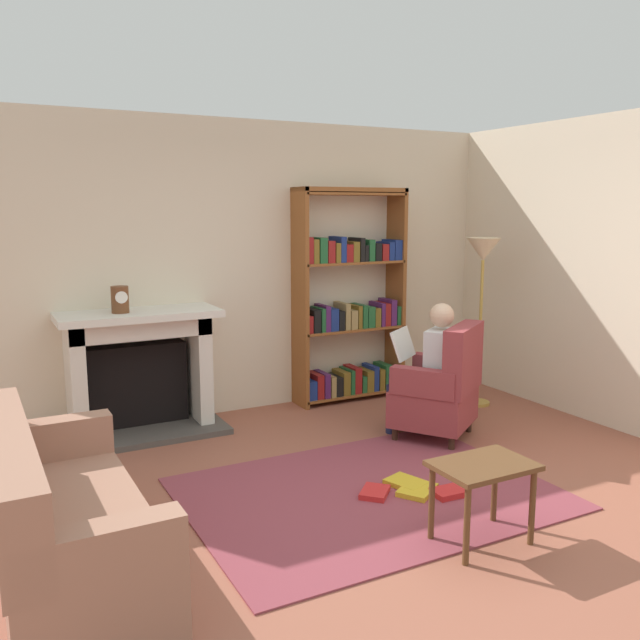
# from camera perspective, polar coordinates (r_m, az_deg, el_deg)

# --- Properties ---
(ground) EXTENTS (14.00, 14.00, 0.00)m
(ground) POSITION_cam_1_polar(r_m,az_deg,el_deg) (4.41, 6.39, -16.06)
(ground) COLOR #985541
(back_wall) EXTENTS (5.60, 0.10, 2.70)m
(back_wall) POSITION_cam_1_polar(r_m,az_deg,el_deg) (6.27, -6.60, 4.46)
(back_wall) COLOR beige
(back_wall) RESTS_ON ground
(side_wall_right) EXTENTS (0.10, 5.20, 2.70)m
(side_wall_right) POSITION_cam_1_polar(r_m,az_deg,el_deg) (6.70, 19.51, 4.30)
(side_wall_right) COLOR beige
(side_wall_right) RESTS_ON ground
(area_rug) EXTENTS (2.40, 1.80, 0.01)m
(area_rug) POSITION_cam_1_polar(r_m,az_deg,el_deg) (4.64, 4.24, -14.62)
(area_rug) COLOR brown
(area_rug) RESTS_ON ground
(fireplace) EXTENTS (1.35, 0.64, 1.06)m
(fireplace) POSITION_cam_1_polar(r_m,az_deg,el_deg) (5.86, -15.27, -3.97)
(fireplace) COLOR #4C4742
(fireplace) RESTS_ON ground
(mantel_clock) EXTENTS (0.14, 0.14, 0.22)m
(mantel_clock) POSITION_cam_1_polar(r_m,az_deg,el_deg) (5.62, -16.79, 1.69)
(mantel_clock) COLOR brown
(mantel_clock) RESTS_ON fireplace
(bookshelf) EXTENTS (1.14, 0.32, 2.10)m
(bookshelf) POSITION_cam_1_polar(r_m,az_deg,el_deg) (6.57, 2.61, 1.40)
(bookshelf) COLOR brown
(bookshelf) RESTS_ON ground
(armchair_reading) EXTENTS (0.88, 0.87, 0.97)m
(armchair_reading) POSITION_cam_1_polar(r_m,az_deg,el_deg) (5.63, 10.40, -5.80)
(armchair_reading) COLOR #331E14
(armchair_reading) RESTS_ON ground
(seated_reader) EXTENTS (0.55, 0.59, 1.14)m
(seated_reader) POSITION_cam_1_polar(r_m,az_deg,el_deg) (5.62, 9.31, -3.74)
(seated_reader) COLOR silver
(seated_reader) RESTS_ON ground
(sofa_floral) EXTENTS (0.74, 1.71, 0.85)m
(sofa_floral) POSITION_cam_1_polar(r_m,az_deg,el_deg) (3.76, -21.36, -16.03)
(sofa_floral) COLOR #A2715A
(sofa_floral) RESTS_ON ground
(side_table) EXTENTS (0.56, 0.39, 0.48)m
(side_table) POSITION_cam_1_polar(r_m,az_deg,el_deg) (3.98, 13.81, -12.87)
(side_table) COLOR brown
(side_table) RESTS_ON ground
(scattered_books) EXTENTS (0.69, 0.50, 0.04)m
(scattered_books) POSITION_cam_1_polar(r_m,az_deg,el_deg) (4.67, 7.87, -14.17)
(scattered_books) COLOR gold
(scattered_books) RESTS_ON area_rug
(floor_lamp) EXTENTS (0.32, 0.32, 1.63)m
(floor_lamp) POSITION_cam_1_polar(r_m,az_deg,el_deg) (6.51, 13.79, 4.66)
(floor_lamp) COLOR #B7933F
(floor_lamp) RESTS_ON ground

